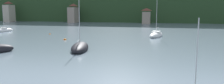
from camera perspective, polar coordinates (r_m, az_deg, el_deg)
The scene contains 9 objects.
wooded_hillside at distance 134.34m, azimuth 2.20°, elevation 9.83°, with size 352.00×64.82×43.49m.
shore_building_west at distance 112.82m, azimuth -24.87°, elevation 7.01°, with size 3.40×4.81×9.30m.
shore_building_westcentral at distance 97.58m, azimuth -9.87°, elevation 7.22°, with size 3.28×6.03×8.06m.
shore_building_central at distance 89.29m, azimuth 8.80°, elevation 6.56°, with size 3.18×3.90×6.19m.
sailboat_far_2 at distance 47.01m, azimuth 11.23°, elevation 1.79°, with size 3.47×7.05×10.11m.
sailboat_mid_4 at distance 31.26m, azimuth -8.22°, elevation -1.45°, with size 3.81×7.15×7.77m.
sailboat_far_6 at distance 62.89m, azimuth -25.92°, elevation 2.68°, with size 2.44×5.52×6.67m.
mooring_buoy_mid at distance 42.07m, azimuth -11.99°, elevation 0.51°, with size 0.57×0.57×0.57m, color orange.
mooring_buoy_far at distance 52.74m, azimuth -15.63°, elevation 1.93°, with size 0.41×0.41×0.41m, color orange.
Camera 1 is at (6.43, 9.30, 5.57)m, focal length 35.68 mm.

